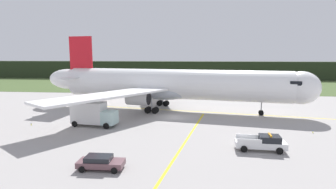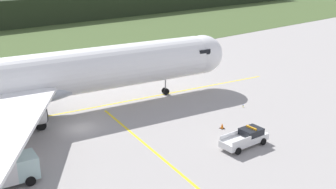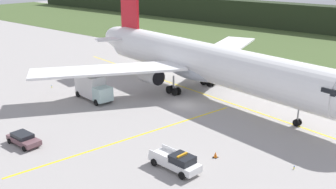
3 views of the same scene
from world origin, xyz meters
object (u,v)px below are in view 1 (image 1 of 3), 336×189
Objects in this scene: airliner at (171,85)px; apron_cone at (265,136)px; catering_truck at (93,114)px; ops_pickup_truck at (262,143)px; staff_car at (100,162)px.

apron_cone is (13.86, -16.64, -4.72)m from airliner.
catering_truck reaches higher than apron_cone.
ops_pickup_truck is at bearing -20.00° from catering_truck.
airliner is at bearing 50.02° from catering_truck.
ops_pickup_truck is 1.29× the size of staff_car.
catering_truck is at bearing 160.00° from ops_pickup_truck.
apron_cone is at bearing 32.35° from staff_car.
airliner is 17.09m from catering_truck.
staff_car is (6.61, -15.19, -1.22)m from catering_truck.
staff_car reaches higher than apron_cone.
catering_truck is (-23.23, 8.45, 1.01)m from ops_pickup_truck.
ops_pickup_truck reaches higher than apron_cone.
catering_truck is 16.61m from staff_car.
catering_truck is at bearing 171.32° from apron_cone.
catering_truck is at bearing 113.51° from staff_car.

